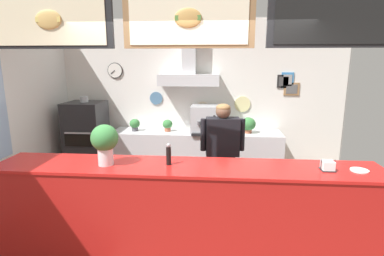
{
  "coord_description": "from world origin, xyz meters",
  "views": [
    {
      "loc": [
        0.3,
        -3.08,
        2.1
      ],
      "look_at": [
        -0.02,
        0.8,
        1.25
      ],
      "focal_mm": 28.25,
      "sensor_mm": 36.0,
      "label": 1
    }
  ],
  "objects_px": {
    "pepper_grinder": "(169,154)",
    "napkin_holder": "(328,166)",
    "potted_rosemary": "(223,125)",
    "potted_thyme": "(135,124)",
    "espresso_machine": "(206,119)",
    "pizza_oven": "(87,142)",
    "potted_basil": "(248,124)",
    "basil_vase": "(105,142)",
    "potted_oregano": "(168,125)",
    "shop_worker": "(222,154)",
    "condiment_plate": "(359,170)"
  },
  "relations": [
    {
      "from": "pepper_grinder",
      "to": "napkin_holder",
      "type": "xyz_separation_m",
      "value": [
        1.55,
        -0.03,
        -0.07
      ]
    },
    {
      "from": "potted_rosemary",
      "to": "potted_thyme",
      "type": "relative_size",
      "value": 1.05
    },
    {
      "from": "espresso_machine",
      "to": "potted_rosemary",
      "type": "distance_m",
      "value": 0.32
    },
    {
      "from": "pizza_oven",
      "to": "potted_basil",
      "type": "height_order",
      "value": "pizza_oven"
    },
    {
      "from": "potted_basil",
      "to": "basil_vase",
      "type": "distance_m",
      "value": 2.85
    },
    {
      "from": "potted_oregano",
      "to": "potted_basil",
      "type": "relative_size",
      "value": 0.76
    },
    {
      "from": "shop_worker",
      "to": "condiment_plate",
      "type": "xyz_separation_m",
      "value": [
        1.29,
        -1.22,
        0.25
      ]
    },
    {
      "from": "pepper_grinder",
      "to": "potted_basil",
      "type": "bearing_deg",
      "value": 65.59
    },
    {
      "from": "pepper_grinder",
      "to": "potted_thyme",
      "type": "bearing_deg",
      "value": 113.24
    },
    {
      "from": "potted_rosemary",
      "to": "basil_vase",
      "type": "height_order",
      "value": "basil_vase"
    },
    {
      "from": "potted_rosemary",
      "to": "potted_basil",
      "type": "height_order",
      "value": "potted_basil"
    },
    {
      "from": "potted_thyme",
      "to": "shop_worker",
      "type": "bearing_deg",
      "value": -34.8
    },
    {
      "from": "pizza_oven",
      "to": "napkin_holder",
      "type": "xyz_separation_m",
      "value": [
        3.35,
        -2.15,
        0.41
      ]
    },
    {
      "from": "potted_rosemary",
      "to": "condiment_plate",
      "type": "xyz_separation_m",
      "value": [
        1.26,
        -2.32,
        0.06
      ]
    },
    {
      "from": "pepper_grinder",
      "to": "condiment_plate",
      "type": "height_order",
      "value": "pepper_grinder"
    },
    {
      "from": "shop_worker",
      "to": "espresso_machine",
      "type": "xyz_separation_m",
      "value": [
        -0.28,
        1.07,
        0.3
      ]
    },
    {
      "from": "potted_oregano",
      "to": "condiment_plate",
      "type": "bearing_deg",
      "value": -45.79
    },
    {
      "from": "espresso_machine",
      "to": "basil_vase",
      "type": "height_order",
      "value": "basil_vase"
    },
    {
      "from": "shop_worker",
      "to": "napkin_holder",
      "type": "bearing_deg",
      "value": 124.01
    },
    {
      "from": "pizza_oven",
      "to": "potted_basil",
      "type": "xyz_separation_m",
      "value": [
        2.82,
        0.14,
        0.33
      ]
    },
    {
      "from": "espresso_machine",
      "to": "napkin_holder",
      "type": "distance_m",
      "value": 2.61
    },
    {
      "from": "napkin_holder",
      "to": "condiment_plate",
      "type": "relative_size",
      "value": 0.8
    },
    {
      "from": "napkin_holder",
      "to": "condiment_plate",
      "type": "distance_m",
      "value": 0.3
    },
    {
      "from": "pizza_oven",
      "to": "potted_rosemary",
      "type": "relative_size",
      "value": 6.81
    },
    {
      "from": "pizza_oven",
      "to": "shop_worker",
      "type": "height_order",
      "value": "shop_worker"
    },
    {
      "from": "potted_oregano",
      "to": "condiment_plate",
      "type": "distance_m",
      "value": 3.21
    },
    {
      "from": "pizza_oven",
      "to": "basil_vase",
      "type": "xyz_separation_m",
      "value": [
        1.17,
        -2.16,
        0.6
      ]
    },
    {
      "from": "potted_thyme",
      "to": "condiment_plate",
      "type": "xyz_separation_m",
      "value": [
        2.82,
        -2.28,
        0.07
      ]
    },
    {
      "from": "espresso_machine",
      "to": "potted_oregano",
      "type": "height_order",
      "value": "espresso_machine"
    },
    {
      "from": "shop_worker",
      "to": "pepper_grinder",
      "type": "relative_size",
      "value": 6.87
    },
    {
      "from": "potted_oregano",
      "to": "basil_vase",
      "type": "height_order",
      "value": "basil_vase"
    },
    {
      "from": "shop_worker",
      "to": "potted_basil",
      "type": "xyz_separation_m",
      "value": [
        0.46,
        1.07,
        0.22
      ]
    },
    {
      "from": "espresso_machine",
      "to": "basil_vase",
      "type": "distance_m",
      "value": 2.49
    },
    {
      "from": "espresso_machine",
      "to": "condiment_plate",
      "type": "xyz_separation_m",
      "value": [
        1.56,
        -2.28,
        -0.05
      ]
    },
    {
      "from": "shop_worker",
      "to": "potted_rosemary",
      "type": "xyz_separation_m",
      "value": [
        0.03,
        1.1,
        0.19
      ]
    },
    {
      "from": "pepper_grinder",
      "to": "condiment_plate",
      "type": "relative_size",
      "value": 1.34
    },
    {
      "from": "espresso_machine",
      "to": "napkin_holder",
      "type": "relative_size",
      "value": 4.08
    },
    {
      "from": "potted_oregano",
      "to": "condiment_plate",
      "type": "height_order",
      "value": "potted_oregano"
    },
    {
      "from": "napkin_holder",
      "to": "pizza_oven",
      "type": "bearing_deg",
      "value": 147.37
    },
    {
      "from": "potted_rosemary",
      "to": "espresso_machine",
      "type": "bearing_deg",
      "value": -173.44
    },
    {
      "from": "potted_rosemary",
      "to": "potted_basil",
      "type": "distance_m",
      "value": 0.43
    },
    {
      "from": "potted_basil",
      "to": "pepper_grinder",
      "type": "height_order",
      "value": "pepper_grinder"
    },
    {
      "from": "pepper_grinder",
      "to": "shop_worker",
      "type": "bearing_deg",
      "value": 64.56
    },
    {
      "from": "potted_thyme",
      "to": "espresso_machine",
      "type": "bearing_deg",
      "value": -0.03
    },
    {
      "from": "espresso_machine",
      "to": "potted_thyme",
      "type": "height_order",
      "value": "espresso_machine"
    },
    {
      "from": "espresso_machine",
      "to": "potted_rosemary",
      "type": "height_order",
      "value": "espresso_machine"
    },
    {
      "from": "pizza_oven",
      "to": "potted_oregano",
      "type": "xyz_separation_m",
      "value": [
        1.42,
        0.16,
        0.3
      ]
    },
    {
      "from": "potted_rosemary",
      "to": "pepper_grinder",
      "type": "bearing_deg",
      "value": -104.49
    },
    {
      "from": "potted_rosemary",
      "to": "pepper_grinder",
      "type": "height_order",
      "value": "pepper_grinder"
    },
    {
      "from": "potted_rosemary",
      "to": "basil_vase",
      "type": "relative_size",
      "value": 0.54
    }
  ]
}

